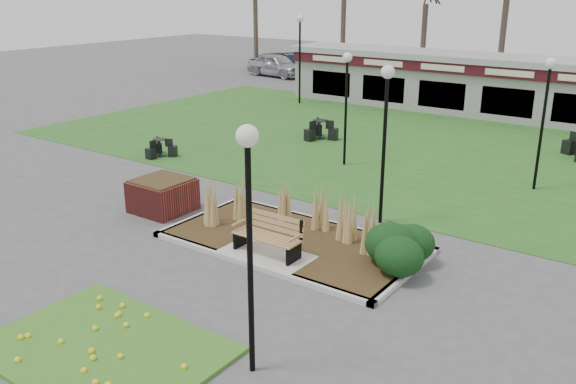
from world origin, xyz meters
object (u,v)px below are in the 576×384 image
Objects in this scene: lamp_post_mid_left at (347,84)px; lamp_post_far_right at (546,95)px; food_pavilion at (517,88)px; lamp_post_near_left at (249,198)px; car_blue at (302,64)px; bistro_set_b at (320,132)px; bistro_set_a at (160,150)px; lamp_post_near_right at (386,110)px; car_silver at (277,65)px; park_bench at (269,234)px; car_black at (278,62)px; lamp_post_far_left at (300,39)px; brick_planter at (163,195)px.

lamp_post_far_right reaches higher than lamp_post_mid_left.
lamp_post_near_left is (2.49, -23.46, 1.61)m from food_pavilion.
car_blue is at bearing 139.83° from lamp_post_far_right.
car_blue is at bearing 127.99° from lamp_post_mid_left.
food_pavilion is at bearing 59.50° from bistro_set_b.
lamp_post_near_left reaches higher than bistro_set_a.
lamp_post_near_right is 28.24m from car_silver.
bistro_set_a is at bearing -147.92° from car_silver.
lamp_post_mid_left reaches higher than park_bench.
car_black is at bearing 142.64° from lamp_post_far_right.
car_silver is (-21.61, 15.41, -2.21)m from lamp_post_far_right.
lamp_post_near_left is (2.49, -3.75, 2.50)m from park_bench.
bistro_set_b is 0.31× the size of car_silver.
bistro_set_a is (-9.91, 1.22, -2.87)m from lamp_post_near_right.
bistro_set_b is (-6.48, 7.04, -2.82)m from lamp_post_near_right.
bistro_set_a is (-8.80, -14.94, -1.24)m from food_pavilion.
car_black is at bearing 116.08° from bistro_set_a.
lamp_post_far_left reaches higher than bistro_set_a.
food_pavilion is 16.28m from lamp_post_near_right.
food_pavilion is at bearing 15.53° from lamp_post_far_left.
car_blue is (2.23, 0.00, 0.02)m from car_black.
bistro_set_a is (-8.80, 4.77, -0.35)m from park_bench.
brick_planter is 0.32× the size of lamp_post_far_left.
lamp_post_mid_left is 25.53m from car_black.
lamp_post_far_right is 27.70m from car_blue.
lamp_post_near_right reaches higher than car_silver.
lamp_post_far_right reaches higher than car_blue.
food_pavilion is 6.17× the size of lamp_post_mid_left.
brick_planter is at bearing -103.06° from food_pavilion.
lamp_post_far_left is at bearing -126.83° from car_blue.
food_pavilion is 19.83× the size of bistro_set_a.
lamp_post_far_right reaches higher than bistro_set_a.
brick_planter is (-4.40, 0.75, -0.11)m from park_bench.
brick_planter is 0.32× the size of car_silver.
brick_planter is 30.10m from car_black.
lamp_post_far_right is (8.16, 8.19, 2.53)m from brick_planter.
park_bench is 10.00m from lamp_post_far_right.
lamp_post_far_right reaches higher than bistro_set_b.
park_bench is 20.06m from lamp_post_far_left.
lamp_post_far_right reaches higher than park_bench.
lamp_post_near_right is at bearing -49.40° from lamp_post_mid_left.
lamp_post_far_left is at bearing -164.47° from food_pavilion.
lamp_post_mid_left is 12.06m from lamp_post_far_left.
park_bench is at bearing 123.60° from lamp_post_near_left.
lamp_post_near_left is at bearing -56.40° from park_bench.
car_silver is at bearing 132.18° from bistro_set_b.
food_pavilion is at bearing 59.50° from bistro_set_a.
park_bench is 33.14m from car_black.
lamp_post_far_left reaches higher than car_black.
lamp_post_far_left is at bearing 151.58° from lamp_post_far_right.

